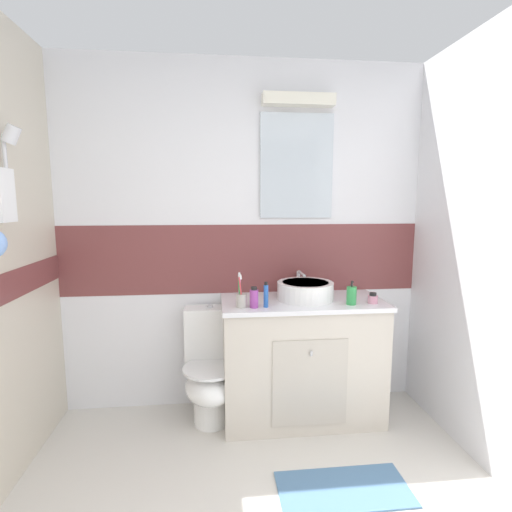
{
  "coord_description": "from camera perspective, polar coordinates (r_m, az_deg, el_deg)",
  "views": [
    {
      "loc": [
        -0.21,
        -0.4,
        1.52
      ],
      "look_at": [
        0.02,
        1.75,
        1.21
      ],
      "focal_mm": 27.28,
      "sensor_mm": 36.0,
      "label": 1
    }
  ],
  "objects": [
    {
      "name": "soap_dispenser",
      "position": [
        2.62,
        13.82,
        -5.62
      ],
      "size": [
        0.06,
        0.06,
        0.16
      ],
      "color": "green",
      "rests_on": "vanity_cabinet"
    },
    {
      "name": "hair_gel_jar",
      "position": [
        2.69,
        16.75,
        -6.0
      ],
      "size": [
        0.06,
        0.06,
        0.07
      ],
      "color": "pink",
      "rests_on": "vanity_cabinet"
    },
    {
      "name": "wall_back_tiled",
      "position": [
        2.87,
        -1.76,
        2.89
      ],
      "size": [
        3.2,
        0.2,
        2.5
      ],
      "color": "white",
      "rests_on": "ground_plane"
    },
    {
      "name": "bath_mat",
      "position": [
        2.45,
        12.72,
        -30.37
      ],
      "size": [
        0.7,
        0.33,
        0.01
      ],
      "primitive_type": "cube",
      "color": "#4C7299",
      "rests_on": "ground_plane"
    },
    {
      "name": "toothbrush_cup",
      "position": [
        2.48,
        -2.19,
        -6.22
      ],
      "size": [
        0.07,
        0.07,
        0.22
      ],
      "color": "#B2ADA3",
      "rests_on": "vanity_cabinet"
    },
    {
      "name": "toilet",
      "position": [
        2.81,
        -6.66,
        -16.28
      ],
      "size": [
        0.37,
        0.5,
        0.79
      ],
      "color": "white",
      "rests_on": "ground_plane"
    },
    {
      "name": "toothpaste_tube_upright",
      "position": [
        2.47,
        1.47,
        -5.78
      ],
      "size": [
        0.03,
        0.03,
        0.16
      ],
      "color": "#2659B2",
      "rests_on": "vanity_cabinet"
    },
    {
      "name": "sink_basin",
      "position": [
        2.7,
        7.23,
        -4.96
      ],
      "size": [
        0.39,
        0.43,
        0.17
      ],
      "color": "white",
      "rests_on": "vanity_cabinet"
    },
    {
      "name": "vanity_cabinet",
      "position": [
        2.83,
        6.63,
        -14.72
      ],
      "size": [
        1.1,
        0.54,
        0.85
      ],
      "color": "beige",
      "rests_on": "ground_plane"
    },
    {
      "name": "lotion_bottle_short",
      "position": [
        2.47,
        -0.29,
        -6.16
      ],
      "size": [
        0.05,
        0.05,
        0.13
      ],
      "color": "#993F99",
      "rests_on": "vanity_cabinet"
    }
  ]
}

